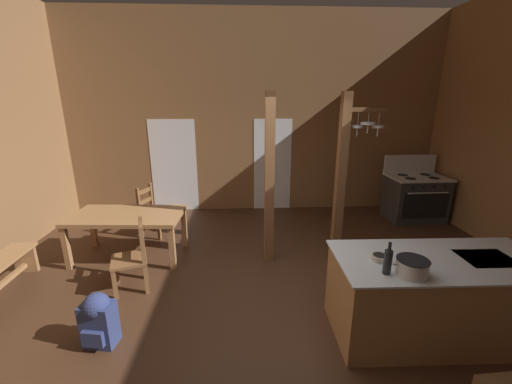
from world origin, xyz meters
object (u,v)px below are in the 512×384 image
(dining_table, at_px, (127,219))
(ladderback_chair_near_window, at_px, (152,212))
(backpack, at_px, (98,318))
(kitchen_island, at_px, (435,297))
(bottle_tall_on_counter, at_px, (388,261))
(ladderback_chair_by_post, at_px, (133,258))
(stockpot_on_counter, at_px, (412,267))
(mixing_bowl_on_counter, at_px, (380,258))
(stove_range, at_px, (415,197))

(dining_table, distance_m, ladderback_chair_near_window, 0.91)
(ladderback_chair_near_window, distance_m, backpack, 2.80)
(kitchen_island, bearing_deg, bottle_tall_on_counter, -160.49)
(backpack, xyz_separation_m, bottle_tall_on_counter, (2.83, -0.26, 0.72))
(dining_table, bearing_deg, kitchen_island, -26.61)
(ladderback_chair_by_post, relative_size, stockpot_on_counter, 2.63)
(stockpot_on_counter, bearing_deg, ladderback_chair_near_window, 136.28)
(dining_table, xyz_separation_m, stockpot_on_counter, (3.37, -2.21, 0.33))
(backpack, bearing_deg, ladderback_chair_near_window, 93.48)
(mixing_bowl_on_counter, bearing_deg, ladderback_chair_near_window, 137.37)
(mixing_bowl_on_counter, bearing_deg, dining_table, 148.86)
(kitchen_island, xyz_separation_m, ladderback_chair_near_window, (-3.70, 2.80, -0.00))
(ladderback_chair_near_window, height_order, stockpot_on_counter, stockpot_on_counter)
(ladderback_chair_by_post, bearing_deg, bottle_tall_on_counter, -24.60)
(dining_table, relative_size, bottle_tall_on_counter, 5.47)
(dining_table, distance_m, stockpot_on_counter, 4.04)
(stove_range, bearing_deg, ladderback_chair_by_post, -155.72)
(stockpot_on_counter, xyz_separation_m, mixing_bowl_on_counter, (-0.18, 0.28, -0.05))
(stockpot_on_counter, bearing_deg, dining_table, 146.76)
(stove_range, height_order, backpack, stove_range)
(ladderback_chair_by_post, bearing_deg, stockpot_on_counter, -23.52)
(stove_range, xyz_separation_m, ladderback_chair_by_post, (-5.10, -2.30, -0.03))
(ladderback_chair_near_window, relative_size, bottle_tall_on_counter, 2.97)
(dining_table, xyz_separation_m, ladderback_chair_by_post, (0.35, -0.89, -0.20))
(kitchen_island, height_order, stockpot_on_counter, stockpot_on_counter)
(ladderback_chair_near_window, height_order, backpack, ladderback_chair_near_window)
(ladderback_chair_by_post, height_order, mixing_bowl_on_counter, mixing_bowl_on_counter)
(stockpot_on_counter, bearing_deg, mixing_bowl_on_counter, 122.44)
(kitchen_island, xyz_separation_m, stockpot_on_counter, (-0.48, -0.28, 0.53))
(dining_table, relative_size, ladderback_chair_by_post, 1.84)
(ladderback_chair_by_post, bearing_deg, mixing_bowl_on_counter, -19.99)
(stockpot_on_counter, height_order, bottle_tall_on_counter, bottle_tall_on_counter)
(stove_range, distance_m, bottle_tall_on_counter, 4.29)
(ladderback_chair_near_window, bearing_deg, mixing_bowl_on_counter, -42.63)
(ladderback_chair_near_window, relative_size, ladderback_chair_by_post, 1.00)
(stove_range, distance_m, dining_table, 5.63)
(backpack, bearing_deg, kitchen_island, -0.17)
(mixing_bowl_on_counter, bearing_deg, stockpot_on_counter, -57.56)
(bottle_tall_on_counter, bearing_deg, backpack, 174.79)
(ladderback_chair_near_window, distance_m, stockpot_on_counter, 4.50)
(stove_range, xyz_separation_m, backpack, (-5.14, -3.32, -0.17))
(dining_table, height_order, ladderback_chair_by_post, ladderback_chair_by_post)
(ladderback_chair_by_post, distance_m, bottle_tall_on_counter, 3.13)
(kitchen_island, bearing_deg, ladderback_chair_near_window, 142.87)
(dining_table, bearing_deg, bottle_tall_on_counter, -34.65)
(ladderback_chair_near_window, relative_size, mixing_bowl_on_counter, 5.75)
(stockpot_on_counter, bearing_deg, stove_range, 60.02)
(stove_range, xyz_separation_m, stockpot_on_counter, (-2.08, -3.61, 0.50))
(kitchen_island, xyz_separation_m, dining_table, (-3.85, 1.93, 0.20))
(dining_table, relative_size, ladderback_chair_near_window, 1.84)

